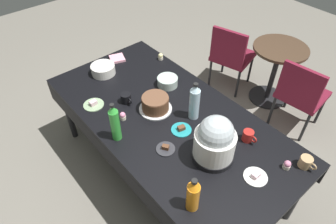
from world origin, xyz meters
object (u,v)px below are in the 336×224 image
slow_cooker (215,141)px  maroon_chair_left (231,54)px  potluck_table (168,122)px  dessert_plate_teal (181,129)px  cupcake_mint (287,165)px  coffee_mug_red (248,136)px  dessert_plate_charcoal (166,148)px  cupcake_berry (161,57)px  dessert_plate_white (256,176)px  coffee_mug_tan (306,162)px  coffee_mug_black (126,98)px  frosted_layer_cake (155,104)px  soda_bottle_lime_soda (115,123)px  round_cafe_table (276,64)px  ceramic_snack_bowl (103,69)px  dessert_plate_sage (94,104)px  cupcake_lemon (123,116)px  soda_bottle_water (194,102)px  soda_bottle_orange_juice (193,195)px  maroon_chair_right (301,93)px  glass_salad_bowl (168,81)px

slow_cooker → maroon_chair_left: 1.84m
potluck_table → dessert_plate_teal: dessert_plate_teal is taller
cupcake_mint → coffee_mug_red: 0.34m
dessert_plate_charcoal → cupcake_berry: bearing=142.5°
dessert_plate_white → coffee_mug_tan: 0.37m
coffee_mug_black → cupcake_mint: bearing=19.3°
cupcake_mint → maroon_chair_left: maroon_chair_left is taller
frosted_layer_cake → coffee_mug_black: size_ratio=2.17×
coffee_mug_tan → dessert_plate_teal: bearing=-152.3°
dessert_plate_charcoal → soda_bottle_lime_soda: (-0.32, -0.20, 0.15)m
coffee_mug_red → cupcake_mint: bearing=0.3°
maroon_chair_left → round_cafe_table: bearing=24.9°
potluck_table → soda_bottle_lime_soda: soda_bottle_lime_soda is taller
slow_cooker → ceramic_snack_bowl: slow_cooker is taller
dessert_plate_sage → cupcake_berry: (-0.17, 0.87, 0.02)m
dessert_plate_charcoal → coffee_mug_black: size_ratio=1.11×
cupcake_lemon → soda_bottle_water: (0.34, 0.45, 0.12)m
ceramic_snack_bowl → cupcake_mint: ceramic_snack_bowl is taller
soda_bottle_orange_juice → coffee_mug_tan: (0.28, 0.80, -0.09)m
coffee_mug_red → frosted_layer_cake: bearing=-156.0°
slow_cooker → cupcake_mint: slow_cooker is taller
maroon_chair_right → round_cafe_table: size_ratio=1.18×
dessert_plate_white → coffee_mug_black: (-1.19, -0.22, 0.03)m
glass_salad_bowl → soda_bottle_orange_juice: soda_bottle_orange_juice is taller
cupcake_lemon → coffee_mug_red: coffee_mug_red is taller
dessert_plate_white → soda_bottle_water: (-0.69, 0.09, 0.15)m
cupcake_lemon → cupcake_mint: (1.12, 0.59, 0.00)m
slow_cooker → soda_bottle_lime_soda: size_ratio=1.10×
dessert_plate_sage → maroon_chair_left: bearing=90.6°
cupcake_mint → soda_bottle_lime_soda: 1.23m
dessert_plate_teal → cupcake_lemon: (-0.39, -0.27, 0.02)m
dessert_plate_charcoal → soda_bottle_lime_soda: soda_bottle_lime_soda is taller
dessert_plate_teal → cupcake_mint: cupcake_mint is taller
cupcake_lemon → soda_bottle_water: bearing=52.6°
ceramic_snack_bowl → maroon_chair_right: bearing=50.5°
potluck_table → soda_bottle_lime_soda: (-0.07, -0.44, 0.22)m
cupcake_lemon → soda_bottle_lime_soda: bearing=-46.4°
soda_bottle_water → coffee_mug_tan: soda_bottle_water is taller
round_cafe_table → dessert_plate_teal: bearing=-82.1°
coffee_mug_tan → dessert_plate_charcoal: bearing=-139.0°
coffee_mug_red → coffee_mug_black: coffee_mug_red is taller
slow_cooker → frosted_layer_cake: bearing=-179.9°
dessert_plate_sage → soda_bottle_water: bearing=40.4°
glass_salad_bowl → dessert_plate_charcoal: size_ratio=1.32×
dessert_plate_charcoal → cupcake_mint: size_ratio=2.08×
dessert_plate_sage → coffee_mug_black: bearing=58.2°
cupcake_berry → round_cafe_table: size_ratio=0.09×
dessert_plate_sage → cupcake_lemon: size_ratio=2.55×
dessert_plate_sage → maroon_chair_left: maroon_chair_left is taller
dessert_plate_white → maroon_chair_left: (-1.35, 1.36, -0.27)m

